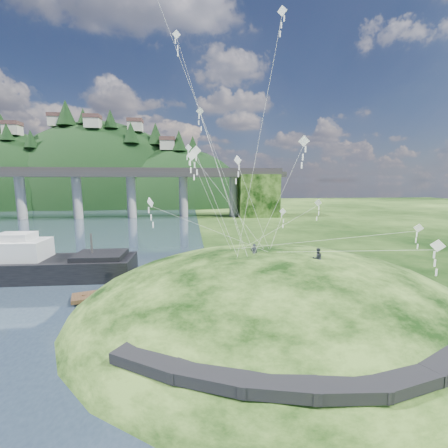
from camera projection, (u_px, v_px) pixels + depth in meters
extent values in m
plane|color=black|center=(183.00, 323.00, 23.74)|extent=(320.00, 320.00, 0.00)
ellipsoid|color=black|center=(273.00, 323.00, 26.85)|extent=(36.00, 32.00, 13.00)
cube|color=black|center=(150.00, 360.00, 15.41)|extent=(4.32, 3.62, 0.71)
cube|color=black|center=(210.00, 375.00, 14.13)|extent=(4.10, 2.97, 0.61)
cube|color=black|center=(278.00, 384.00, 13.49)|extent=(3.85, 2.37, 0.62)
cube|color=black|center=(346.00, 387.00, 13.40)|extent=(3.62, 1.83, 0.66)
cube|color=black|center=(404.00, 379.00, 13.95)|extent=(3.82, 2.27, 0.68)
cube|color=black|center=(446.00, 360.00, 15.21)|extent=(4.11, 2.97, 0.71)
cube|color=#2D2B2B|center=(9.00, 174.00, 84.88)|extent=(160.00, 9.00, 1.60)
cube|color=#2D2B2B|center=(9.00, 169.00, 84.68)|extent=(160.00, 0.40, 1.20)
cube|color=#2D2B2B|center=(17.00, 170.00, 88.91)|extent=(160.00, 0.40, 1.20)
cylinder|color=gray|center=(21.00, 197.00, 86.11)|extent=(2.60, 2.60, 13.00)
cylinder|color=gray|center=(77.00, 197.00, 87.90)|extent=(2.60, 2.60, 13.00)
cylinder|color=gray|center=(131.00, 196.00, 89.69)|extent=(2.60, 2.60, 13.00)
cylinder|color=gray|center=(183.00, 196.00, 91.48)|extent=(2.60, 2.60, 13.00)
cylinder|color=gray|center=(233.00, 196.00, 93.27)|extent=(2.60, 2.60, 13.00)
cube|color=black|center=(257.00, 195.00, 94.13)|extent=(12.00, 11.00, 13.00)
ellipsoid|color=black|center=(13.00, 224.00, 133.83)|extent=(84.00, 60.00, 80.00)
ellipsoid|color=black|center=(104.00, 216.00, 143.82)|extent=(96.00, 68.00, 88.00)
ellipsoid|color=black|center=(177.00, 226.00, 140.57)|extent=(76.00, 56.00, 72.00)
cone|color=black|center=(1.00, 123.00, 122.96)|extent=(5.61, 5.61, 7.39)
cone|color=black|center=(7.00, 132.00, 116.59)|extent=(5.08, 5.08, 6.69)
cone|color=black|center=(31.00, 139.00, 117.13)|extent=(5.29, 5.29, 6.96)
cone|color=black|center=(66.00, 113.00, 124.96)|extent=(8.01, 8.01, 10.54)
cone|color=black|center=(83.00, 116.00, 125.41)|extent=(4.97, 4.97, 6.54)
cone|color=black|center=(110.00, 119.00, 124.92)|extent=(5.83, 5.83, 7.67)
cone|color=black|center=(131.00, 132.00, 121.96)|extent=(6.47, 6.47, 8.51)
cone|color=black|center=(156.00, 134.00, 129.72)|extent=(7.13, 7.13, 9.38)
cone|color=black|center=(179.00, 141.00, 126.50)|extent=(6.56, 6.56, 8.63)
cone|color=black|center=(193.00, 143.00, 132.71)|extent=(4.88, 4.88, 6.42)
cube|color=beige|center=(12.00, 130.00, 121.21)|extent=(6.00, 5.00, 4.00)
cube|color=brown|center=(12.00, 123.00, 120.81)|extent=(6.40, 5.40, 1.60)
cube|color=beige|center=(57.00, 122.00, 128.15)|extent=(6.00, 5.00, 4.00)
cube|color=brown|center=(56.00, 115.00, 127.76)|extent=(6.40, 5.40, 1.60)
cube|color=beige|center=(93.00, 123.00, 122.50)|extent=(6.00, 5.00, 4.00)
cube|color=brown|center=(92.00, 117.00, 122.11)|extent=(6.40, 5.40, 1.60)
cube|color=beige|center=(135.00, 127.00, 130.26)|extent=(6.00, 5.00, 4.00)
cube|color=brown|center=(135.00, 121.00, 129.87)|extent=(6.40, 5.40, 1.60)
cube|color=beige|center=(168.00, 146.00, 127.18)|extent=(6.00, 5.00, 4.00)
cube|color=brown|center=(167.00, 139.00, 126.79)|extent=(6.40, 5.40, 1.60)
cube|color=black|center=(44.00, 269.00, 34.21)|extent=(20.19, 6.08, 2.37)
cube|color=silver|center=(17.00, 251.00, 33.68)|extent=(6.49, 4.20, 2.55)
cube|color=silver|center=(15.00, 238.00, 33.45)|extent=(3.72, 2.84, 1.09)
cube|color=black|center=(100.00, 255.00, 34.54)|extent=(5.60, 4.72, 0.55)
cylinder|color=#2D2B2B|center=(92.00, 245.00, 34.29)|extent=(0.22, 0.22, 2.73)
cube|color=#392617|center=(149.00, 288.00, 30.19)|extent=(13.98, 6.28, 0.35)
cylinder|color=#392617|center=(84.00, 300.00, 27.80)|extent=(0.30, 0.30, 1.00)
cylinder|color=#392617|center=(118.00, 295.00, 29.01)|extent=(0.30, 0.30, 1.00)
cylinder|color=#392617|center=(149.00, 290.00, 30.22)|extent=(0.30, 0.30, 1.00)
cylinder|color=#392617|center=(178.00, 286.00, 31.43)|extent=(0.30, 0.30, 1.00)
cylinder|color=#392617|center=(204.00, 282.00, 32.64)|extent=(0.30, 0.30, 1.00)
imported|color=#23272F|center=(254.00, 244.00, 25.86)|extent=(0.67, 0.52, 1.63)
imported|color=#23272F|center=(318.00, 248.00, 24.42)|extent=(0.87, 0.69, 1.73)
cube|color=white|center=(188.00, 148.00, 29.06)|extent=(0.63, 0.36, 0.68)
cube|color=white|center=(189.00, 153.00, 29.13)|extent=(0.09, 0.04, 0.40)
cube|color=white|center=(189.00, 158.00, 29.20)|extent=(0.09, 0.04, 0.40)
cube|color=white|center=(189.00, 163.00, 29.27)|extent=(0.09, 0.04, 0.40)
cube|color=white|center=(192.00, 156.00, 20.40)|extent=(0.67, 0.26, 0.69)
cube|color=white|center=(192.00, 163.00, 20.47)|extent=(0.09, 0.06, 0.40)
cube|color=white|center=(192.00, 170.00, 20.55)|extent=(0.09, 0.06, 0.40)
cube|color=white|center=(192.00, 177.00, 20.62)|extent=(0.09, 0.06, 0.40)
cube|color=white|center=(419.00, 228.00, 22.40)|extent=(0.61, 0.37, 0.67)
cube|color=white|center=(418.00, 234.00, 22.47)|extent=(0.09, 0.04, 0.39)
cube|color=white|center=(417.00, 241.00, 22.54)|extent=(0.09, 0.04, 0.39)
cube|color=white|center=(417.00, 247.00, 22.61)|extent=(0.09, 0.04, 0.39)
cube|color=white|center=(200.00, 111.00, 27.63)|extent=(0.72, 0.25, 0.69)
cube|color=white|center=(200.00, 117.00, 27.70)|extent=(0.09, 0.03, 0.41)
cube|color=white|center=(200.00, 123.00, 27.77)|extent=(0.09, 0.03, 0.41)
cube|color=white|center=(200.00, 128.00, 27.85)|extent=(0.09, 0.03, 0.41)
cube|color=white|center=(196.00, 151.00, 25.15)|extent=(0.84, 0.17, 0.84)
cube|color=white|center=(196.00, 158.00, 25.24)|extent=(0.11, 0.05, 0.49)
cube|color=white|center=(196.00, 165.00, 25.33)|extent=(0.11, 0.05, 0.49)
cube|color=white|center=(196.00, 172.00, 25.41)|extent=(0.11, 0.05, 0.49)
cube|color=white|center=(438.00, 246.00, 18.69)|extent=(0.64, 0.59, 0.82)
cube|color=white|center=(437.00, 255.00, 18.77)|extent=(0.10, 0.08, 0.48)
cube|color=white|center=(436.00, 264.00, 18.85)|extent=(0.10, 0.08, 0.48)
cube|color=white|center=(435.00, 273.00, 18.94)|extent=(0.10, 0.08, 0.48)
cube|color=white|center=(238.00, 160.00, 24.11)|extent=(0.50, 0.67, 0.77)
cube|color=white|center=(238.00, 167.00, 24.19)|extent=(0.09, 0.08, 0.46)
cube|color=white|center=(237.00, 174.00, 24.27)|extent=(0.09, 0.08, 0.46)
cube|color=white|center=(237.00, 181.00, 24.35)|extent=(0.09, 0.08, 0.46)
cube|color=white|center=(282.00, 11.00, 20.45)|extent=(0.61, 0.40, 0.69)
cube|color=white|center=(282.00, 19.00, 20.52)|extent=(0.09, 0.05, 0.40)
cube|color=white|center=(282.00, 26.00, 20.59)|extent=(0.09, 0.05, 0.40)
cube|color=white|center=(282.00, 34.00, 20.66)|extent=(0.09, 0.05, 0.40)
cube|color=white|center=(304.00, 141.00, 23.12)|extent=(0.75, 0.50, 0.85)
cube|color=white|center=(304.00, 149.00, 23.21)|extent=(0.11, 0.05, 0.50)
cube|color=white|center=(303.00, 157.00, 23.30)|extent=(0.11, 0.05, 0.50)
cube|color=white|center=(303.00, 165.00, 23.39)|extent=(0.11, 0.05, 0.50)
cube|color=white|center=(150.00, 202.00, 24.52)|extent=(0.60, 0.71, 0.86)
cube|color=white|center=(151.00, 210.00, 24.61)|extent=(0.11, 0.08, 0.51)
cube|color=white|center=(151.00, 218.00, 24.70)|extent=(0.11, 0.08, 0.51)
cube|color=white|center=(151.00, 225.00, 24.79)|extent=(0.11, 0.08, 0.51)
cube|color=white|center=(176.00, 34.00, 31.08)|extent=(0.88, 0.18, 0.88)
cube|color=white|center=(177.00, 41.00, 31.17)|extent=(0.12, 0.04, 0.51)
cube|color=white|center=(177.00, 47.00, 31.26)|extent=(0.12, 0.04, 0.51)
cube|color=white|center=(177.00, 54.00, 31.35)|extent=(0.12, 0.04, 0.51)
cube|color=white|center=(318.00, 203.00, 31.78)|extent=(0.78, 0.27, 0.76)
cube|color=white|center=(318.00, 208.00, 31.86)|extent=(0.10, 0.03, 0.45)
cube|color=white|center=(318.00, 213.00, 31.94)|extent=(0.10, 0.03, 0.45)
cube|color=white|center=(318.00, 218.00, 32.03)|extent=(0.10, 0.03, 0.45)
cube|color=white|center=(283.00, 211.00, 31.96)|extent=(0.64, 0.44, 0.73)
cube|color=white|center=(283.00, 216.00, 32.04)|extent=(0.10, 0.05, 0.43)
cube|color=white|center=(283.00, 221.00, 32.11)|extent=(0.10, 0.05, 0.43)
cube|color=white|center=(282.00, 226.00, 32.19)|extent=(0.10, 0.05, 0.43)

